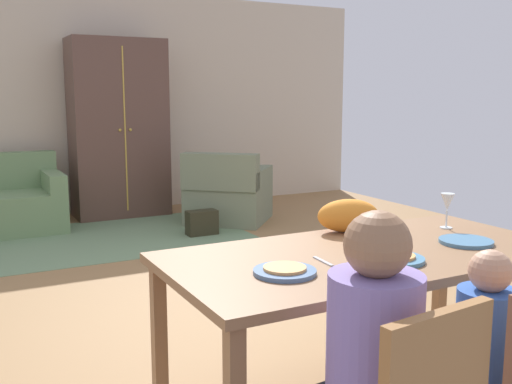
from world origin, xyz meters
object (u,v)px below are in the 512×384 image
(plate_near_woman, at_px, (466,241))
(handbag, at_px, (202,223))
(plate_near_child, at_px, (395,259))
(wine_glass, at_px, (447,203))
(person_child, at_px, (476,380))
(armchair, at_px, (228,195))
(plate_near_man, at_px, (285,272))
(armoire, at_px, (119,129))
(cat, at_px, (348,216))
(dining_table, at_px, (367,267))

(plate_near_woman, height_order, handbag, plate_near_woman)
(plate_near_child, relative_size, plate_near_woman, 1.00)
(wine_glass, height_order, person_child, wine_glass)
(plate_near_child, relative_size, armchair, 0.21)
(armchair, distance_m, handbag, 0.72)
(plate_near_child, distance_m, handbag, 3.88)
(plate_near_man, xyz_separation_m, wine_glass, (1.16, 0.30, 0.12))
(plate_near_man, height_order, handbag, plate_near_man)
(person_child, bearing_deg, armoire, 87.79)
(plate_near_child, height_order, wine_glass, wine_glass)
(wine_glass, height_order, handbag, wine_glass)
(wine_glass, bearing_deg, cat, 161.21)
(plate_near_man, relative_size, person_child, 0.27)
(plate_near_child, relative_size, wine_glass, 1.34)
(plate_near_child, bearing_deg, cat, 74.27)
(wine_glass, xyz_separation_m, cat, (-0.51, 0.17, -0.05))
(plate_near_child, xyz_separation_m, plate_near_woman, (0.50, 0.08, 0.00))
(plate_near_man, xyz_separation_m, cat, (0.65, 0.47, 0.08))
(plate_near_woman, height_order, armchair, armchair)
(plate_near_man, relative_size, cat, 0.78)
(armoire, height_order, handbag, armoire)
(wine_glass, xyz_separation_m, handbag, (0.02, 3.41, -0.76))
(plate_near_man, distance_m, handbag, 3.94)
(cat, bearing_deg, person_child, -80.32)
(person_child, distance_m, armoire, 5.70)
(dining_table, distance_m, plate_near_man, 0.52)
(cat, bearing_deg, handbag, 99.04)
(plate_near_child, distance_m, armchair, 4.41)
(plate_near_woman, relative_size, cat, 0.78)
(plate_near_man, height_order, plate_near_child, same)
(plate_near_child, bearing_deg, handbag, 79.78)
(plate_near_man, height_order, armoire, armoire)
(plate_near_man, xyz_separation_m, handbag, (1.18, 3.71, -0.64))
(plate_near_man, bearing_deg, wine_glass, 14.50)
(handbag, bearing_deg, dining_table, -100.72)
(wine_glass, relative_size, armoire, 0.09)
(wine_glass, height_order, cat, wine_glass)
(plate_near_woman, relative_size, wine_glass, 1.34)
(plate_near_man, height_order, cat, cat)
(wine_glass, bearing_deg, armchair, 82.11)
(plate_near_man, distance_m, cat, 0.81)
(handbag, bearing_deg, armchair, 41.79)
(plate_near_man, xyz_separation_m, armoire, (0.72, 5.14, 0.28))
(plate_near_man, distance_m, plate_near_child, 0.51)
(armoire, bearing_deg, wine_glass, -84.79)
(wine_glass, xyz_separation_m, armoire, (-0.44, 4.84, 0.16))
(dining_table, height_order, plate_near_man, plate_near_man)
(dining_table, distance_m, plate_near_child, 0.20)
(armchair, bearing_deg, person_child, -104.30)
(plate_near_man, bearing_deg, dining_table, 13.44)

